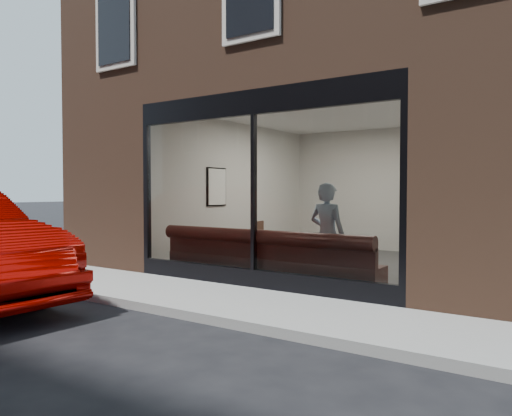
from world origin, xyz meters
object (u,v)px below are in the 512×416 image
Objects in this scene: person at (327,235)px; cafe_table_left at (270,235)px; cafe_chair_left at (251,255)px; banquette at (267,271)px; cafe_table_right at (330,241)px.

cafe_table_left is (-1.48, 0.56, -0.11)m from person.
banquette is at bearing 120.54° from cafe_chair_left.
cafe_table_left is at bearing 120.55° from banquette.
cafe_table_left is 1.46m from cafe_table_right.
cafe_chair_left is (-2.25, 0.90, -0.50)m from cafe_table_right.
banquette is at bearing 23.47° from person.
cafe_table_right is 2.48m from cafe_chair_left.
cafe_table_right reaches higher than banquette.
cafe_table_right is at bearing -13.29° from cafe_table_left.
banquette is at bearing -148.18° from cafe_table_right.
banquette is 1.16m from cafe_table_left.
person reaches higher than cafe_table_left.
cafe_table_right is (0.90, 0.56, 0.52)m from banquette.
banquette is at bearing -59.45° from cafe_table_left.
person is 4.18× the size of cafe_chair_left.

